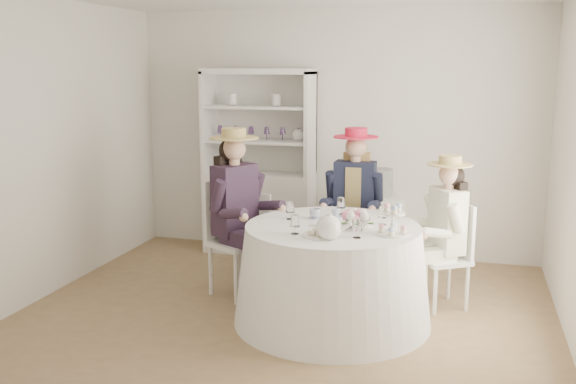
# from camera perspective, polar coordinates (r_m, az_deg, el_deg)

# --- Properties ---
(ground) EXTENTS (4.50, 4.50, 0.00)m
(ground) POSITION_cam_1_polar(r_m,az_deg,el_deg) (5.59, -0.28, -10.82)
(ground) COLOR brown
(ground) RESTS_ON ground
(wall_back) EXTENTS (4.50, 0.00, 4.50)m
(wall_back) POSITION_cam_1_polar(r_m,az_deg,el_deg) (7.16, 4.15, 5.21)
(wall_back) COLOR silver
(wall_back) RESTS_ON ground
(wall_front) EXTENTS (4.50, 0.00, 4.50)m
(wall_front) POSITION_cam_1_polar(r_m,az_deg,el_deg) (3.39, -9.70, -1.67)
(wall_front) COLOR silver
(wall_front) RESTS_ON ground
(wall_left) EXTENTS (0.00, 4.50, 4.50)m
(wall_left) POSITION_cam_1_polar(r_m,az_deg,el_deg) (6.24, -20.63, 3.63)
(wall_left) COLOR silver
(wall_left) RESTS_ON ground
(tea_table) EXTENTS (1.63, 1.63, 0.82)m
(tea_table) POSITION_cam_1_polar(r_m,az_deg,el_deg) (5.33, 3.95, -7.29)
(tea_table) COLOR white
(tea_table) RESTS_ON ground
(hutch) EXTENTS (1.40, 0.92, 2.06)m
(hutch) POSITION_cam_1_polar(r_m,az_deg,el_deg) (7.23, -2.51, 0.34)
(hutch) COLOR silver
(hutch) RESTS_ON ground
(side_table) EXTENTS (0.59, 0.59, 0.73)m
(side_table) POSITION_cam_1_polar(r_m,az_deg,el_deg) (6.97, 7.96, -3.29)
(side_table) COLOR silver
(side_table) RESTS_ON ground
(hatbox) EXTENTS (0.36, 0.36, 0.29)m
(hatbox) POSITION_cam_1_polar(r_m,az_deg,el_deg) (6.86, 8.08, 0.84)
(hatbox) COLOR black
(hatbox) RESTS_ON side_table
(guest_left) EXTENTS (0.66, 0.60, 1.55)m
(guest_left) POSITION_cam_1_polar(r_m,az_deg,el_deg) (5.82, -4.57, -0.96)
(guest_left) COLOR silver
(guest_left) RESTS_ON ground
(guest_mid) EXTENTS (0.54, 0.57, 1.51)m
(guest_mid) POSITION_cam_1_polar(r_m,az_deg,el_deg) (6.20, 5.92, -0.37)
(guest_mid) COLOR silver
(guest_mid) RESTS_ON ground
(guest_right) EXTENTS (0.58, 0.54, 1.35)m
(guest_right) POSITION_cam_1_polar(r_m,az_deg,el_deg) (5.69, 13.76, -2.70)
(guest_right) COLOR silver
(guest_right) RESTS_ON ground
(spare_chair) EXTENTS (0.38, 0.38, 0.88)m
(spare_chair) POSITION_cam_1_polar(r_m,az_deg,el_deg) (6.38, -2.70, -3.54)
(spare_chair) COLOR silver
(spare_chair) RESTS_ON ground
(teacup_a) EXTENTS (0.12, 0.12, 0.08)m
(teacup_a) POSITION_cam_1_polar(r_m,az_deg,el_deg) (5.43, 2.43, -1.99)
(teacup_a) COLOR white
(teacup_a) RESTS_ON tea_table
(teacup_b) EXTENTS (0.10, 0.10, 0.07)m
(teacup_b) POSITION_cam_1_polar(r_m,az_deg,el_deg) (5.47, 4.27, -1.93)
(teacup_b) COLOR white
(teacup_b) RESTS_ON tea_table
(teacup_c) EXTENTS (0.08, 0.08, 0.06)m
(teacup_c) POSITION_cam_1_polar(r_m,az_deg,el_deg) (5.32, 6.54, -2.40)
(teacup_c) COLOR white
(teacup_c) RESTS_ON tea_table
(flower_bowl) EXTENTS (0.24, 0.24, 0.06)m
(flower_bowl) POSITION_cam_1_polar(r_m,az_deg,el_deg) (5.19, 6.22, -2.79)
(flower_bowl) COLOR white
(flower_bowl) RESTS_ON tea_table
(flower_arrangement) EXTENTS (0.19, 0.19, 0.07)m
(flower_arrangement) POSITION_cam_1_polar(r_m,az_deg,el_deg) (5.11, 6.08, -2.25)
(flower_arrangement) COLOR pink
(flower_arrangement) RESTS_ON tea_table
(table_teapot) EXTENTS (0.27, 0.19, 0.20)m
(table_teapot) POSITION_cam_1_polar(r_m,az_deg,el_deg) (4.80, 3.69, -3.17)
(table_teapot) COLOR white
(table_teapot) RESTS_ON tea_table
(sandwich_plate) EXTENTS (0.25, 0.25, 0.05)m
(sandwich_plate) POSITION_cam_1_polar(r_m,az_deg,el_deg) (4.88, 2.70, -3.77)
(sandwich_plate) COLOR white
(sandwich_plate) RESTS_ON tea_table
(cupcake_stand) EXTENTS (0.25, 0.25, 0.23)m
(cupcake_stand) POSITION_cam_1_polar(r_m,az_deg,el_deg) (4.97, 9.29, -2.79)
(cupcake_stand) COLOR white
(cupcake_stand) RESTS_ON tea_table
(stemware_set) EXTENTS (0.85, 0.82, 0.15)m
(stemware_set) POSITION_cam_1_polar(r_m,az_deg,el_deg) (5.19, 4.03, -2.19)
(stemware_set) COLOR white
(stemware_set) RESTS_ON tea_table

